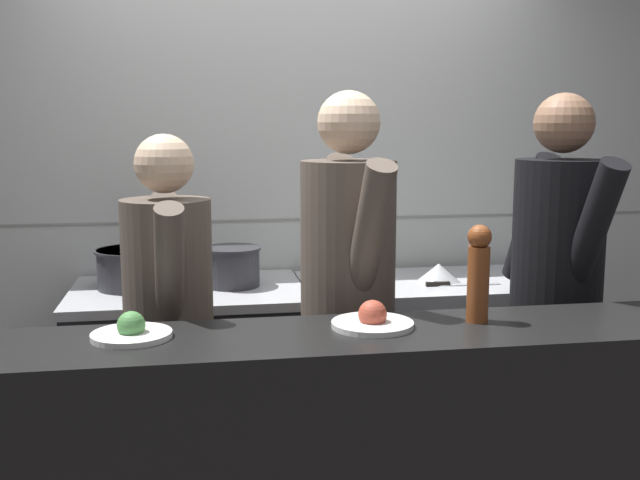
% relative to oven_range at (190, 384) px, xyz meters
% --- Properties ---
extents(wall_back_tiled, '(8.00, 0.06, 2.60)m').
position_rel_oven_range_xyz_m(wall_back_tiled, '(0.52, 0.40, 0.85)').
color(wall_back_tiled, silver).
rests_on(wall_back_tiled, ground_plane).
extents(oven_range, '(1.03, 0.71, 0.90)m').
position_rel_oven_range_xyz_m(oven_range, '(0.00, 0.00, 0.00)').
color(oven_range, '#232326').
rests_on(oven_range, ground_plane).
extents(prep_counter, '(1.22, 0.65, 0.89)m').
position_rel_oven_range_xyz_m(prep_counter, '(1.14, -0.00, -0.01)').
color(prep_counter, '#B7BABF').
rests_on(prep_counter, ground_plane).
extents(pass_counter, '(2.68, 0.45, 0.99)m').
position_rel_oven_range_xyz_m(pass_counter, '(0.62, -1.13, 0.04)').
color(pass_counter, black).
rests_on(pass_counter, ground_plane).
extents(stock_pot, '(0.34, 0.34, 0.18)m').
position_rel_oven_range_xyz_m(stock_pot, '(-0.23, 0.05, 0.54)').
color(stock_pot, '#2D2D33').
rests_on(stock_pot, oven_range).
extents(sauce_pot, '(0.26, 0.26, 0.18)m').
position_rel_oven_range_xyz_m(sauce_pot, '(0.20, 0.01, 0.54)').
color(sauce_pot, '#2D2D33').
rests_on(sauce_pot, oven_range).
extents(mixing_bowl_steel, '(0.21, 0.21, 0.09)m').
position_rel_oven_range_xyz_m(mixing_bowl_steel, '(1.16, -0.04, 0.49)').
color(mixing_bowl_steel, '#B7BABF').
rests_on(mixing_bowl_steel, prep_counter).
extents(chefs_knife, '(0.35, 0.04, 0.02)m').
position_rel_oven_range_xyz_m(chefs_knife, '(1.21, -0.13, 0.45)').
color(chefs_knife, '#B7BABF').
rests_on(chefs_knife, prep_counter).
extents(plated_dish_main, '(0.24, 0.24, 0.08)m').
position_rel_oven_range_xyz_m(plated_dish_main, '(-0.16, -1.08, 0.56)').
color(plated_dish_main, white).
rests_on(plated_dish_main, pass_counter).
extents(plated_dish_appetiser, '(0.26, 0.26, 0.09)m').
position_rel_oven_range_xyz_m(plated_dish_appetiser, '(0.58, -1.09, 0.56)').
color(plated_dish_appetiser, white).
rests_on(plated_dish_appetiser, pass_counter).
extents(pepper_mill, '(0.08, 0.08, 0.32)m').
position_rel_oven_range_xyz_m(pepper_mill, '(0.93, -1.08, 0.71)').
color(pepper_mill, brown).
rests_on(pepper_mill, pass_counter).
extents(chef_head_cook, '(0.35, 0.70, 1.59)m').
position_rel_oven_range_xyz_m(chef_head_cook, '(-0.06, -0.62, 0.44)').
color(chef_head_cook, black).
rests_on(chef_head_cook, ground_plane).
extents(chef_sous, '(0.40, 0.77, 1.75)m').
position_rel_oven_range_xyz_m(chef_sous, '(0.60, -0.63, 0.52)').
color(chef_sous, black).
rests_on(chef_sous, ground_plane).
extents(chef_line, '(0.38, 0.76, 1.74)m').
position_rel_oven_range_xyz_m(chef_line, '(1.44, -0.63, 0.52)').
color(chef_line, black).
rests_on(chef_line, ground_plane).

